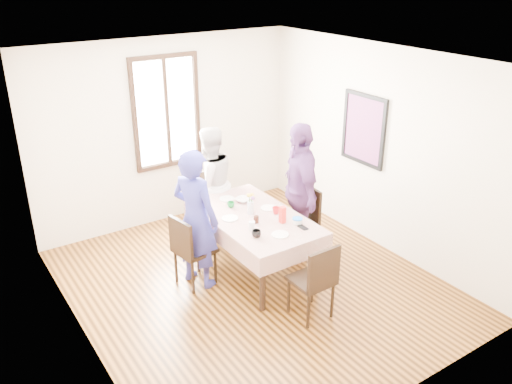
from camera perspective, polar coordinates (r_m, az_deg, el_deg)
ground at (r=6.60m, az=-0.30°, el=-9.79°), size 4.50×4.50×0.00m
back_wall at (r=7.83m, az=-9.50°, el=6.35°), size 4.00×0.00×4.00m
right_wall at (r=7.19m, az=13.14°, el=4.48°), size 0.00×4.50×4.50m
window_frame at (r=7.73m, az=-9.59°, el=8.44°), size 1.02×0.06×1.62m
window_pane at (r=7.73m, az=-9.62°, el=8.45°), size 0.90×0.02×1.50m
art_poster at (r=7.31m, az=11.49°, el=6.60°), size 0.04×0.76×0.96m
dining_table at (r=6.68m, az=-0.24°, el=-5.56°), size 0.89×1.64×0.75m
tablecloth at (r=6.50m, az=-0.25°, el=-2.63°), size 1.01×1.76×0.01m
chair_left at (r=6.43m, az=-6.58°, el=-6.15°), size 0.48×0.48×0.91m
chair_right at (r=7.07m, az=4.58°, el=-3.17°), size 0.45×0.45×0.91m
chair_far at (r=7.51m, az=-5.00°, el=-1.51°), size 0.46×0.46×0.91m
chair_near at (r=5.87m, az=5.94°, el=-9.33°), size 0.43×0.43×0.91m
person_left at (r=6.25m, az=-6.59°, el=-2.90°), size 0.62×0.74×1.71m
person_far at (r=7.35m, az=-5.02°, el=0.91°), size 0.82×0.65×1.61m
person_right at (r=6.87m, az=4.57°, el=0.15°), size 0.80×1.15×1.81m
mug_black at (r=6.00m, az=0.04°, el=-4.49°), size 0.14×0.14×0.08m
mug_flag at (r=6.54m, az=2.15°, el=-2.00°), size 0.13×0.13×0.09m
mug_green at (r=6.72m, az=-2.72°, el=-1.35°), size 0.10×0.10×0.07m
serving_bowl at (r=6.87m, az=-1.44°, el=-0.85°), size 0.24×0.24×0.05m
juice_carton at (r=6.30m, az=2.86°, el=-2.45°), size 0.06×0.06×0.20m
butter_tub at (r=6.33m, az=4.45°, el=-3.14°), size 0.11×0.11×0.06m
jam_jar at (r=6.32m, az=0.03°, el=-2.97°), size 0.06×0.06×0.09m
drinking_glass at (r=6.15m, az=-0.46°, el=-3.64°), size 0.07×0.07×0.11m
smartphone at (r=6.24m, az=5.05°, el=-3.80°), size 0.07×0.15×0.01m
flower_vase at (r=6.53m, az=-0.59°, el=-1.69°), size 0.08×0.08×0.16m
plate_left at (r=6.44m, az=-2.82°, el=-2.83°), size 0.20×0.20×0.01m
plate_right at (r=6.69m, az=1.34°, el=-1.72°), size 0.20×0.20×0.01m
plate_far at (r=6.96m, az=-3.15°, el=-0.73°), size 0.20×0.20×0.01m
plate_near at (r=6.07m, az=2.60°, el=-4.57°), size 0.20×0.20×0.01m
butter_lid at (r=6.31m, az=4.46°, el=-2.86°), size 0.12×0.12×0.01m
flower_bunch at (r=6.47m, az=-0.59°, el=-0.66°), size 0.09×0.09×0.10m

